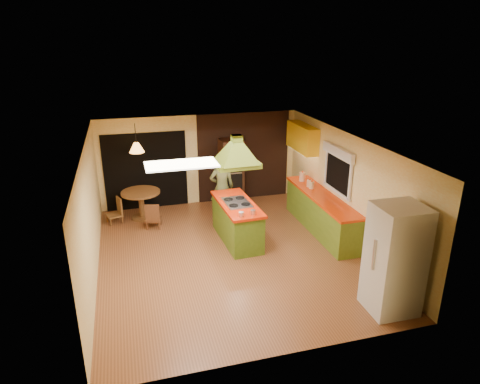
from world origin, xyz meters
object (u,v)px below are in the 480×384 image
object	(u,v)px
kitchen_island	(237,221)
man	(222,188)
dining_table	(141,200)
wall_oven	(231,172)
refrigerator	(395,260)
canister_large	(302,177)

from	to	relation	value
kitchen_island	man	xyz separation A→B (m)	(-0.05, 1.29, 0.38)
dining_table	kitchen_island	bearing A→B (deg)	-42.34
man	dining_table	size ratio (longest dim) A/B	1.73
wall_oven	dining_table	bearing A→B (deg)	-172.20
wall_oven	refrigerator	bearing A→B (deg)	-77.94
wall_oven	canister_large	bearing A→B (deg)	-40.25
dining_table	wall_oven	bearing A→B (deg)	9.93
man	refrigerator	size ratio (longest dim) A/B	0.88
refrigerator	wall_oven	size ratio (longest dim) A/B	1.05
kitchen_island	dining_table	size ratio (longest dim) A/B	1.93
man	wall_oven	distance (m)	1.15
man	kitchen_island	bearing A→B (deg)	95.19
kitchen_island	canister_large	size ratio (longest dim) A/B	8.28
refrigerator	dining_table	world-z (taller)	refrigerator
refrigerator	wall_oven	bearing A→B (deg)	105.43
refrigerator	canister_large	size ratio (longest dim) A/B	8.41
kitchen_island	man	world-z (taller)	man
wall_oven	dining_table	size ratio (longest dim) A/B	1.86
kitchen_island	man	distance (m)	1.34
dining_table	refrigerator	bearing A→B (deg)	-52.68
refrigerator	canister_large	distance (m)	4.35
kitchen_island	dining_table	distance (m)	2.78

